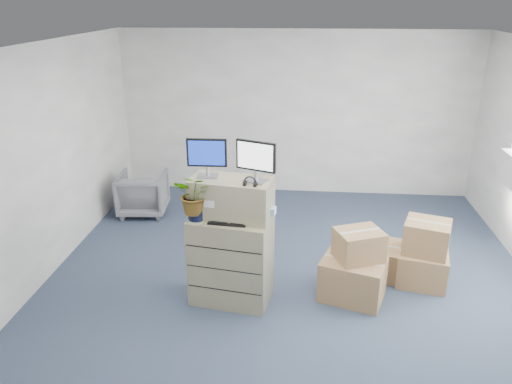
% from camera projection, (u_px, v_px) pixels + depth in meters
% --- Properties ---
extents(ground, '(7.00, 7.00, 0.00)m').
position_uv_depth(ground, '(288.00, 299.00, 5.80)').
color(ground, '#283548').
rests_on(ground, ground).
extents(wall_back, '(6.00, 0.02, 2.80)m').
position_uv_depth(wall_back, '(296.00, 114.00, 8.54)').
color(wall_back, '#B4B2AB').
rests_on(wall_back, ground).
extents(filing_cabinet_lower, '(0.95, 0.67, 1.03)m').
position_uv_depth(filing_cabinet_lower, '(231.00, 260.00, 5.63)').
color(filing_cabinet_lower, '#9B8E6B').
rests_on(filing_cabinet_lower, ground).
extents(filing_cabinet_upper, '(0.94, 0.58, 0.44)m').
position_uv_depth(filing_cabinet_upper, '(231.00, 198.00, 5.41)').
color(filing_cabinet_upper, '#9B8E6B').
rests_on(filing_cabinet_upper, filing_cabinet_lower).
extents(monitor_left, '(0.43, 0.17, 0.42)m').
position_uv_depth(monitor_left, '(207.00, 156.00, 5.31)').
color(monitor_left, '#99999E').
rests_on(monitor_left, filing_cabinet_upper).
extents(monitor_right, '(0.43, 0.24, 0.44)m').
position_uv_depth(monitor_right, '(256.00, 159.00, 5.17)').
color(monitor_right, '#99999E').
rests_on(monitor_right, filing_cabinet_upper).
extents(headphones, '(0.14, 0.04, 0.14)m').
position_uv_depth(headphones, '(250.00, 182.00, 5.13)').
color(headphones, black).
rests_on(headphones, filing_cabinet_upper).
extents(keyboard, '(0.43, 0.21, 0.02)m').
position_uv_depth(keyboard, '(228.00, 222.00, 5.33)').
color(keyboard, black).
rests_on(keyboard, filing_cabinet_lower).
extents(mouse, '(0.11, 0.08, 0.03)m').
position_uv_depth(mouse, '(261.00, 223.00, 5.28)').
color(mouse, silver).
rests_on(mouse, filing_cabinet_lower).
extents(water_bottle, '(0.08, 0.08, 0.27)m').
position_uv_depth(water_bottle, '(242.00, 206.00, 5.42)').
color(water_bottle, '#9A9EA2').
rests_on(water_bottle, filing_cabinet_lower).
extents(phone_dock, '(0.06, 0.05, 0.12)m').
position_uv_depth(phone_dock, '(226.00, 213.00, 5.47)').
color(phone_dock, silver).
rests_on(phone_dock, filing_cabinet_lower).
extents(external_drive, '(0.23, 0.19, 0.06)m').
position_uv_depth(external_drive, '(259.00, 214.00, 5.47)').
color(external_drive, black).
rests_on(external_drive, filing_cabinet_lower).
extents(tissue_box, '(0.23, 0.14, 0.08)m').
position_uv_depth(tissue_box, '(266.00, 210.00, 5.39)').
color(tissue_box, '#3A73C5').
rests_on(tissue_box, external_drive).
extents(potted_plant, '(0.53, 0.56, 0.44)m').
position_uv_depth(potted_plant, '(195.00, 199.00, 5.30)').
color(potted_plant, '#A4BC97').
rests_on(potted_plant, filing_cabinet_lower).
extents(office_chair, '(0.78, 0.74, 0.75)m').
position_uv_depth(office_chair, '(143.00, 191.00, 7.98)').
color(office_chair, slate).
rests_on(office_chair, ground).
extents(cardboard_boxes, '(1.61, 1.23, 0.83)m').
position_uv_depth(cardboard_boxes, '(390.00, 263.00, 5.92)').
color(cardboard_boxes, '#8A6042').
rests_on(cardboard_boxes, ground).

